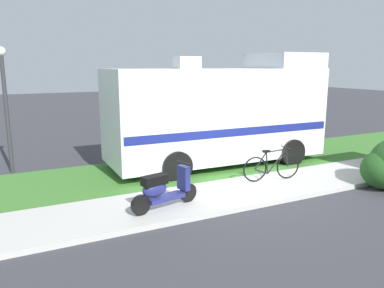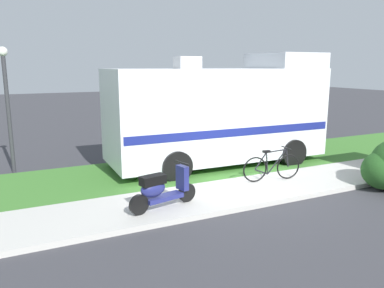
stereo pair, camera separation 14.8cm
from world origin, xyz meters
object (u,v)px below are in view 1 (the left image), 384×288
object	(u,v)px
bottle_green	(380,168)
street_lamp_post	(5,97)
bicycle	(272,166)
scooter	(163,189)
pickup_truck_near	(232,116)
motorhome_rv	(219,113)

from	to	relation	value
bottle_green	street_lamp_post	distance (m)	11.30
bicycle	street_lamp_post	xyz separation A→B (m)	(-6.38, 4.46, 1.81)
scooter	pickup_truck_near	world-z (taller)	pickup_truck_near
bicycle	street_lamp_post	world-z (taller)	street_lamp_post
bicycle	pickup_truck_near	distance (m)	7.11
bottle_green	pickup_truck_near	bearing A→B (deg)	94.43
scooter	street_lamp_post	distance (m)	6.12
scooter	street_lamp_post	bearing A→B (deg)	119.44
pickup_truck_near	bottle_green	distance (m)	7.34
scooter	bicycle	xyz separation A→B (m)	(3.50, 0.65, -0.07)
pickup_truck_near	bottle_green	world-z (taller)	pickup_truck_near
motorhome_rv	scooter	xyz separation A→B (m)	(-3.29, -3.16, -1.16)
motorhome_rv	bottle_green	size ratio (longest dim) A/B	26.37
scooter	bottle_green	bearing A→B (deg)	-1.09
scooter	motorhome_rv	bearing A→B (deg)	43.85
bicycle	bottle_green	distance (m)	3.51
bottle_green	bicycle	bearing A→B (deg)	167.10
motorhome_rv	bottle_green	distance (m)	5.12
street_lamp_post	bottle_green	bearing A→B (deg)	-28.14
scooter	bottle_green	size ratio (longest dim) A/B	6.37
street_lamp_post	pickup_truck_near	bearing A→B (deg)	12.50
motorhome_rv	street_lamp_post	world-z (taller)	street_lamp_post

